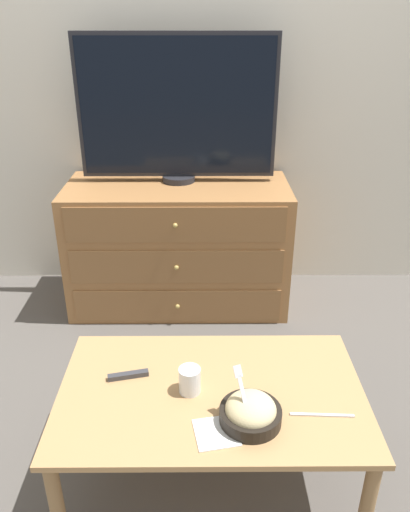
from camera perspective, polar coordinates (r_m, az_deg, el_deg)
name	(u,v)px	position (r m, az deg, el deg)	size (l,w,h in m)	color
ground_plane	(195,275)	(3.14, -1.15, -2.20)	(12.00, 12.00, 0.00)	#56514C
wall_back	(193,52)	(2.79, -1.40, 22.25)	(12.00, 0.05, 2.60)	silver
dresser	(179,245)	(2.73, -3.04, 1.22)	(1.16, 0.53, 0.68)	#9E6B3D
tv	(177,109)	(2.59, -3.20, 16.40)	(1.00, 0.17, 0.73)	#232328
coffee_table	(211,402)	(1.70, 0.71, -16.33)	(0.99, 0.60, 0.39)	tan
takeout_bowl	(251,412)	(1.55, 5.22, -17.33)	(0.19, 0.19, 0.17)	black
drink_cup	(190,382)	(1.64, -1.75, -14.15)	(0.07, 0.07, 0.09)	beige
napkin	(216,433)	(1.53, 1.30, -19.53)	(0.14, 0.14, 0.00)	white
knife	(322,415)	(1.62, 13.24, -17.26)	(0.19, 0.02, 0.01)	silver
remote_control	(128,375)	(1.73, -8.76, -13.32)	(0.14, 0.05, 0.02)	#38383D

